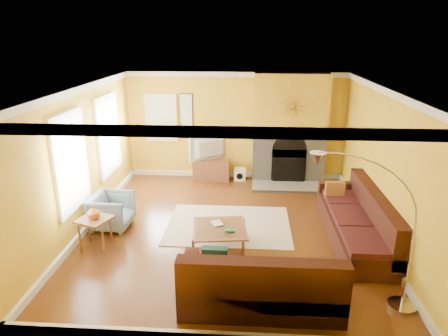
# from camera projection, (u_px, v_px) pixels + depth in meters

# --- Properties ---
(floor) EXTENTS (5.50, 6.00, 0.02)m
(floor) POSITION_uv_depth(u_px,v_px,m) (229.00, 229.00, 7.74)
(floor) COLOR brown
(floor) RESTS_ON ground
(ceiling) EXTENTS (5.50, 6.00, 0.02)m
(ceiling) POSITION_uv_depth(u_px,v_px,m) (230.00, 87.00, 6.86)
(ceiling) COLOR white
(ceiling) RESTS_ON ground
(wall_back) EXTENTS (5.50, 0.02, 2.70)m
(wall_back) POSITION_uv_depth(u_px,v_px,m) (236.00, 126.00, 10.14)
(wall_back) COLOR yellow
(wall_back) RESTS_ON ground
(wall_front) EXTENTS (5.50, 0.02, 2.70)m
(wall_front) POSITION_uv_depth(u_px,v_px,m) (215.00, 245.00, 4.46)
(wall_front) COLOR yellow
(wall_front) RESTS_ON ground
(wall_left) EXTENTS (0.02, 6.00, 2.70)m
(wall_left) POSITION_uv_depth(u_px,v_px,m) (82.00, 160.00, 7.47)
(wall_left) COLOR yellow
(wall_left) RESTS_ON ground
(wall_right) EXTENTS (0.02, 6.00, 2.70)m
(wall_right) POSITION_uv_depth(u_px,v_px,m) (383.00, 166.00, 7.13)
(wall_right) COLOR yellow
(wall_right) RESTS_ON ground
(baseboard) EXTENTS (5.50, 6.00, 0.12)m
(baseboard) POSITION_uv_depth(u_px,v_px,m) (229.00, 226.00, 7.71)
(baseboard) COLOR white
(baseboard) RESTS_ON floor
(crown_molding) EXTENTS (5.50, 6.00, 0.12)m
(crown_molding) POSITION_uv_depth(u_px,v_px,m) (230.00, 92.00, 6.88)
(crown_molding) COLOR white
(crown_molding) RESTS_ON ceiling
(window_left_near) EXTENTS (0.06, 1.22, 1.72)m
(window_left_near) POSITION_uv_depth(u_px,v_px,m) (107.00, 135.00, 8.65)
(window_left_near) COLOR white
(window_left_near) RESTS_ON wall_left
(window_left_far) EXTENTS (0.06, 1.22, 1.72)m
(window_left_far) POSITION_uv_depth(u_px,v_px,m) (70.00, 162.00, 6.85)
(window_left_far) COLOR white
(window_left_far) RESTS_ON wall_left
(window_back) EXTENTS (0.82, 0.06, 1.22)m
(window_back) POSITION_uv_depth(u_px,v_px,m) (161.00, 118.00, 10.15)
(window_back) COLOR white
(window_back) RESTS_ON wall_back
(wall_art) EXTENTS (0.34, 0.04, 1.14)m
(wall_art) POSITION_uv_depth(u_px,v_px,m) (186.00, 116.00, 10.10)
(wall_art) COLOR white
(wall_art) RESTS_ON wall_back
(fireplace) EXTENTS (1.80, 0.40, 2.70)m
(fireplace) POSITION_uv_depth(u_px,v_px,m) (290.00, 129.00, 9.86)
(fireplace) COLOR gray
(fireplace) RESTS_ON floor
(mantel) EXTENTS (1.92, 0.22, 0.08)m
(mantel) POSITION_uv_depth(u_px,v_px,m) (290.00, 135.00, 9.67)
(mantel) COLOR white
(mantel) RESTS_ON fireplace
(hearth) EXTENTS (1.80, 0.70, 0.06)m
(hearth) POSITION_uv_depth(u_px,v_px,m) (289.00, 187.00, 9.77)
(hearth) COLOR gray
(hearth) RESTS_ON floor
(sunburst) EXTENTS (0.70, 0.04, 0.70)m
(sunburst) POSITION_uv_depth(u_px,v_px,m) (292.00, 106.00, 9.45)
(sunburst) COLOR olive
(sunburst) RESTS_ON fireplace
(rug) EXTENTS (2.40, 1.80, 0.02)m
(rug) POSITION_uv_depth(u_px,v_px,m) (229.00, 225.00, 7.87)
(rug) COLOR beige
(rug) RESTS_ON floor
(sectional_sofa) EXTENTS (3.30, 3.86, 0.90)m
(sectional_sofa) POSITION_uv_depth(u_px,v_px,m) (291.00, 228.00, 6.80)
(sectional_sofa) COLOR #3A1912
(sectional_sofa) RESTS_ON floor
(coffee_table) EXTENTS (1.04, 1.04, 0.37)m
(coffee_table) POSITION_uv_depth(u_px,v_px,m) (220.00, 236.00, 7.06)
(coffee_table) COLOR white
(coffee_table) RESTS_ON floor
(media_console) EXTENTS (0.93, 0.42, 0.51)m
(media_console) POSITION_uv_depth(u_px,v_px,m) (211.00, 170.00, 10.25)
(media_console) COLOR brown
(media_console) RESTS_ON floor
(tv) EXTENTS (1.00, 0.71, 0.63)m
(tv) POSITION_uv_depth(u_px,v_px,m) (211.00, 149.00, 10.07)
(tv) COLOR black
(tv) RESTS_ON media_console
(subwoofer) EXTENTS (0.30, 0.30, 0.30)m
(subwoofer) POSITION_uv_depth(u_px,v_px,m) (240.00, 174.00, 10.27)
(subwoofer) COLOR white
(subwoofer) RESTS_ON floor
(armchair) EXTENTS (0.79, 0.77, 0.68)m
(armchair) POSITION_uv_depth(u_px,v_px,m) (112.00, 211.00, 7.69)
(armchair) COLOR gray
(armchair) RESTS_ON floor
(side_table) EXTENTS (0.65, 0.65, 0.55)m
(side_table) POSITION_uv_depth(u_px,v_px,m) (96.00, 233.00, 7.00)
(side_table) COLOR brown
(side_table) RESTS_ON floor
(vase) EXTENTS (0.24, 0.24, 0.24)m
(vase) POSITION_uv_depth(u_px,v_px,m) (93.00, 212.00, 6.87)
(vase) COLOR orange
(vase) RESTS_ON side_table
(book) EXTENTS (0.26, 0.29, 0.02)m
(book) POSITION_uv_depth(u_px,v_px,m) (212.00, 224.00, 7.09)
(book) COLOR white
(book) RESTS_ON coffee_table
(arc_lamp) EXTENTS (1.40, 0.36, 2.21)m
(arc_lamp) POSITION_uv_depth(u_px,v_px,m) (366.00, 235.00, 5.19)
(arc_lamp) COLOR silver
(arc_lamp) RESTS_ON floor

